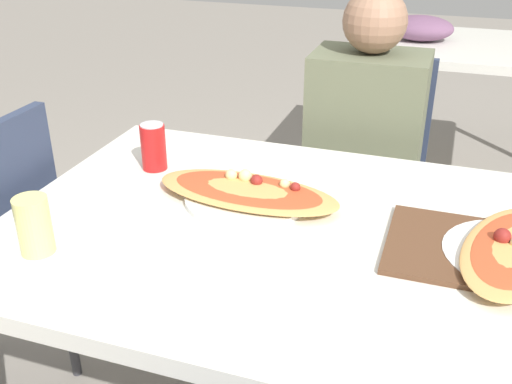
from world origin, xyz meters
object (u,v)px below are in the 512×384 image
object	(u,v)px
pizza_main	(247,193)
dining_table	(270,251)
chair_far_seated	(365,176)
soda_can	(153,147)
person_seated	(363,144)
drink_glass	(34,225)

from	to	relation	value
pizza_main	dining_table	bearing A→B (deg)	-46.51
chair_far_seated	pizza_main	bearing A→B (deg)	75.20
dining_table	soda_can	xyz separation A→B (m)	(-0.38, 0.19, 0.13)
pizza_main	soda_can	size ratio (longest dim) A/B	3.74
dining_table	person_seated	world-z (taller)	person_seated
chair_far_seated	drink_glass	size ratio (longest dim) A/B	7.49
dining_table	person_seated	distance (m)	0.68
dining_table	pizza_main	distance (m)	0.16
person_seated	soda_can	distance (m)	0.70
chair_far_seated	pizza_main	size ratio (longest dim) A/B	1.97
person_seated	drink_glass	size ratio (longest dim) A/B	9.49
drink_glass	chair_far_seated	bearing A→B (deg)	63.93
drink_glass	soda_can	bearing A→B (deg)	85.54
person_seated	soda_can	bearing A→B (deg)	45.47
dining_table	drink_glass	bearing A→B (deg)	-148.03
chair_far_seated	person_seated	bearing A→B (deg)	90.00
chair_far_seated	dining_table	bearing A→B (deg)	83.04
chair_far_seated	pizza_main	world-z (taller)	chair_far_seated
soda_can	dining_table	bearing A→B (deg)	-25.95
drink_glass	pizza_main	bearing A→B (deg)	46.96
chair_far_seated	drink_glass	xyz separation A→B (m)	(-0.52, -1.06, 0.28)
dining_table	pizza_main	world-z (taller)	pizza_main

